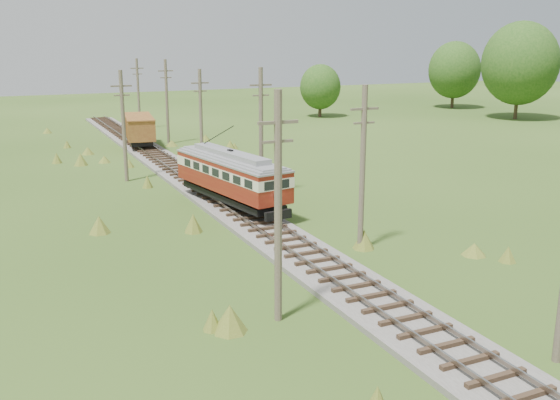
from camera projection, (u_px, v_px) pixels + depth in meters
name	position (u px, v px, depth m)	size (l,w,h in m)	color
railbed_main	(205.00, 189.00, 45.63)	(3.60, 96.00, 0.57)	#605B54
streetcar	(231.00, 174.00, 40.28)	(4.26, 11.04, 4.99)	black
gondola	(139.00, 128.00, 64.11)	(3.86, 8.52, 2.73)	black
gravel_pile	(199.00, 152.00, 58.57)	(3.67, 3.90, 1.34)	gray
utility_pole_r_2	(363.00, 167.00, 31.85)	(1.60, 0.30, 8.60)	brown
utility_pole_r_3	(261.00, 131.00, 43.20)	(1.60, 0.30, 9.00)	brown
utility_pole_r_4	(201.00, 116.00, 54.63)	(1.60, 0.30, 8.40)	brown
utility_pole_r_5	(167.00, 101.00, 66.17)	(1.60, 0.30, 8.90)	brown
utility_pole_r_6	(138.00, 93.00, 77.55)	(1.60, 0.30, 8.70)	brown
utility_pole_l_a	(278.00, 207.00, 23.47)	(1.60, 0.30, 9.00)	brown
utility_pole_l_b	(124.00, 125.00, 48.04)	(1.60, 0.30, 8.60)	brown
tree_right_4	(520.00, 63.00, 86.82)	(10.50, 10.50, 13.53)	#38281C
tree_right_5	(454.00, 70.00, 102.10)	(8.40, 8.40, 10.82)	#38281C
tree_mid_b	(320.00, 87.00, 90.23)	(5.88, 5.88, 7.57)	#38281C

